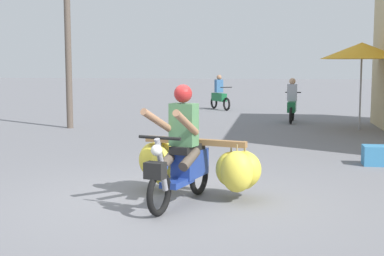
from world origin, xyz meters
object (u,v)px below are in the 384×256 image
Objects in this scene: produce_crate at (379,155)px; utility_pole at (67,7)px; market_umbrella_near_shop at (362,51)px; motorbike_distant_ahead_left at (219,95)px; motorbike_main_loaded at (200,163)px; motorbike_distant_ahead_right at (292,104)px.

utility_pole reaches higher than produce_crate.
market_umbrella_near_shop is 5.93m from produce_crate.
motorbike_distant_ahead_left is at bearing 62.85° from utility_pole.
produce_crate is 9.60m from utility_pole.
motorbike_main_loaded is 1.35× the size of motorbike_distant_ahead_left.
motorbike_main_loaded is 4.14m from produce_crate.
motorbike_distant_ahead_right is 7.41m from utility_pole.
market_umbrella_near_shop is (1.83, -1.65, 1.63)m from motorbike_distant_ahead_right.
motorbike_main_loaded is 14.73m from motorbike_distant_ahead_left.
produce_crate is (2.89, 2.95, -0.32)m from motorbike_main_loaded.
utility_pole reaches higher than motorbike_distant_ahead_left.
motorbike_distant_ahead_left is 7.87m from market_umbrella_near_shop.
produce_crate is at bearing -70.67° from motorbike_distant_ahead_left.
market_umbrella_near_shop reaches higher than motorbike_distant_ahead_right.
produce_crate is at bearing 45.54° from motorbike_main_loaded.
produce_crate is (4.12, -11.73, -0.39)m from motorbike_distant_ahead_left.
motorbike_main_loaded reaches higher than motorbike_distant_ahead_right.
market_umbrella_near_shop is 0.36× the size of utility_pole.
produce_crate is at bearing -94.81° from market_umbrella_near_shop.
motorbike_distant_ahead_left is 8.40m from utility_pole.
produce_crate is (-0.47, -5.55, -2.02)m from market_umbrella_near_shop.
motorbike_distant_ahead_left is 0.58× the size of market_umbrella_near_shop.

